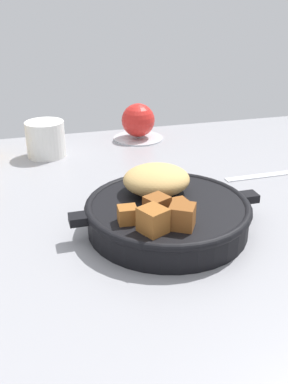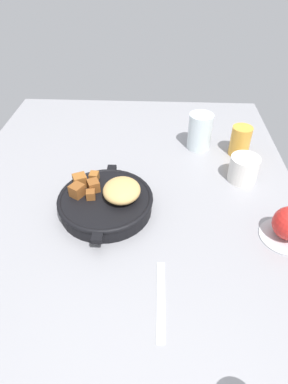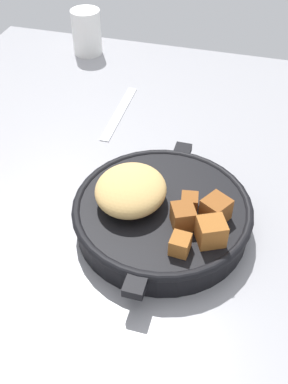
# 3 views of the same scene
# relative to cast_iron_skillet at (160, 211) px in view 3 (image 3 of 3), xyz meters

# --- Properties ---
(ground_plane) EXTENTS (1.18, 0.93, 0.02)m
(ground_plane) POSITION_rel_cast_iron_skillet_xyz_m (-0.05, 0.04, -0.04)
(ground_plane) COLOR gray
(cast_iron_skillet) EXTENTS (0.28, 0.24, 0.08)m
(cast_iron_skillet) POSITION_rel_cast_iron_skillet_xyz_m (0.00, 0.00, 0.00)
(cast_iron_skillet) COLOR black
(cast_iron_skillet) RESTS_ON ground_plane
(butter_knife) EXTENTS (0.17, 0.02, 0.00)m
(butter_knife) POSITION_rel_cast_iron_skillet_xyz_m (0.25, 0.14, -0.03)
(butter_knife) COLOR silver
(butter_knife) RESTS_ON ground_plane
(white_creamer_pitcher) EXTENTS (0.06, 0.06, 0.09)m
(white_creamer_pitcher) POSITION_rel_cast_iron_skillet_xyz_m (0.46, 0.27, 0.02)
(white_creamer_pitcher) COLOR white
(white_creamer_pitcher) RESTS_ON ground_plane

